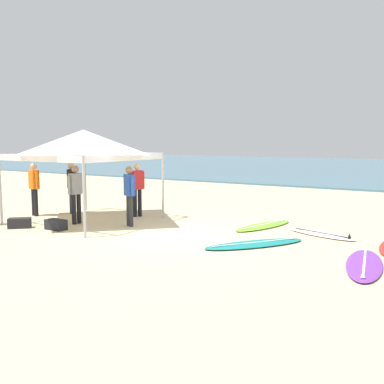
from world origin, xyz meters
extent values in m
plane|color=beige|center=(0.00, 0.00, 0.00)|extent=(80.00, 80.00, 0.00)
cube|color=teal|center=(0.00, 30.93, 0.05)|extent=(80.00, 36.00, 0.10)
cylinder|color=#B7B7BC|center=(-4.82, -1.53, 1.02)|extent=(0.07, 0.07, 2.05)
cylinder|color=#B7B7BC|center=(-1.45, -1.53, 1.02)|extent=(0.07, 0.07, 2.05)
cylinder|color=#B7B7BC|center=(-4.82, 1.83, 1.02)|extent=(0.07, 0.07, 2.05)
cylinder|color=#B7B7BC|center=(-1.45, 1.83, 1.02)|extent=(0.07, 0.07, 2.05)
cube|color=white|center=(-3.14, -1.53, 1.96)|extent=(3.36, 0.03, 0.18)
cube|color=white|center=(-3.14, 1.83, 1.96)|extent=(3.36, 0.03, 0.18)
cube|color=white|center=(-4.82, 0.15, 1.96)|extent=(0.03, 3.36, 0.18)
cube|color=white|center=(-1.45, 0.15, 1.96)|extent=(0.03, 3.36, 0.18)
pyramid|color=white|center=(-3.14, 0.15, 2.40)|extent=(3.48, 3.48, 0.70)
ellipsoid|color=purple|center=(5.06, -0.50, 0.04)|extent=(1.11, 2.60, 0.07)
cube|color=white|center=(5.06, -0.50, 0.07)|extent=(0.42, 2.11, 0.01)
cone|color=white|center=(5.24, -1.52, 0.13)|extent=(0.09, 0.09, 0.12)
ellipsoid|color=#19847F|center=(2.52, -0.03, 0.04)|extent=(2.05, 2.52, 0.07)
cube|color=white|center=(2.52, -0.03, 0.07)|extent=(1.29, 1.82, 0.01)
cone|color=white|center=(3.12, 0.84, 0.13)|extent=(0.09, 0.09, 0.12)
ellipsoid|color=white|center=(3.52, 1.88, 0.04)|extent=(1.99, 1.09, 0.07)
cube|color=black|center=(3.52, 1.88, 0.07)|extent=(1.57, 0.55, 0.01)
cone|color=black|center=(4.28, 1.63, 0.13)|extent=(0.09, 0.09, 0.12)
ellipsoid|color=#7AD12D|center=(1.79, 2.17, 0.04)|extent=(1.16, 2.40, 0.07)
cube|color=white|center=(1.79, 2.17, 0.07)|extent=(0.51, 1.92, 0.01)
cone|color=white|center=(2.02, 3.09, 0.13)|extent=(0.09, 0.09, 0.12)
cylinder|color=black|center=(-3.05, -0.39, 0.44)|extent=(0.13, 0.13, 0.88)
cylinder|color=black|center=(-3.03, -0.21, 0.44)|extent=(0.13, 0.13, 0.88)
cube|color=gray|center=(-3.04, -0.30, 1.18)|extent=(0.26, 0.38, 0.60)
sphere|color=#9E7051|center=(-3.04, -0.30, 1.60)|extent=(0.21, 0.21, 0.21)
cylinder|color=gray|center=(-3.06, -0.53, 1.16)|extent=(0.09, 0.09, 0.54)
cylinder|color=gray|center=(-3.01, -0.07, 1.16)|extent=(0.09, 0.09, 0.54)
cylinder|color=black|center=(-5.33, 0.01, 0.44)|extent=(0.13, 0.13, 0.88)
cylinder|color=black|center=(-5.15, -0.03, 0.44)|extent=(0.13, 0.13, 0.88)
cube|color=orange|center=(-5.24, -0.01, 1.18)|extent=(0.41, 0.31, 0.60)
sphere|color=tan|center=(-5.24, -0.01, 1.60)|extent=(0.21, 0.21, 0.21)
cylinder|color=orange|center=(-5.46, 0.05, 1.16)|extent=(0.09, 0.09, 0.54)
cylinder|color=orange|center=(-5.02, -0.07, 1.16)|extent=(0.09, 0.09, 0.54)
cylinder|color=#2D2D33|center=(-1.41, 0.21, 0.44)|extent=(0.13, 0.13, 0.88)
cylinder|color=#2D2D33|center=(-1.57, 0.30, 0.44)|extent=(0.13, 0.13, 0.88)
cube|color=#2851B2|center=(-1.49, 0.26, 1.18)|extent=(0.42, 0.37, 0.60)
sphere|color=#9E7051|center=(-1.49, 0.26, 1.60)|extent=(0.21, 0.21, 0.21)
cylinder|color=#2851B2|center=(-1.29, 0.14, 1.16)|extent=(0.09, 0.09, 0.54)
cylinder|color=#2851B2|center=(-1.69, 0.37, 1.16)|extent=(0.09, 0.09, 0.54)
cylinder|color=black|center=(-2.30, 1.73, 0.44)|extent=(0.13, 0.13, 0.88)
cylinder|color=black|center=(-2.36, 1.56, 0.44)|extent=(0.13, 0.13, 0.88)
cube|color=red|center=(-2.33, 1.64, 1.18)|extent=(0.32, 0.41, 0.60)
sphere|color=beige|center=(-2.33, 1.64, 1.60)|extent=(0.21, 0.21, 0.21)
cylinder|color=red|center=(-2.26, 1.86, 1.16)|extent=(0.09, 0.09, 0.54)
cylinder|color=red|center=(-2.40, 1.42, 1.16)|extent=(0.09, 0.09, 0.54)
cylinder|color=#2D2D33|center=(-4.65, 1.05, 0.44)|extent=(0.13, 0.13, 0.88)
cylinder|color=#2D2D33|center=(-4.54, 0.90, 0.44)|extent=(0.13, 0.13, 0.88)
cube|color=black|center=(-4.59, 0.98, 1.18)|extent=(0.39, 0.42, 0.60)
sphere|color=tan|center=(-4.59, 0.98, 1.60)|extent=(0.21, 0.21, 0.21)
cylinder|color=black|center=(-4.73, 1.16, 1.16)|extent=(0.09, 0.09, 0.54)
cylinder|color=black|center=(-4.45, 0.79, 1.16)|extent=(0.09, 0.09, 0.54)
cube|color=#232328|center=(-3.93, -1.60, 0.14)|extent=(0.66, 0.64, 0.28)
cube|color=#232328|center=(-2.88, -1.22, 0.14)|extent=(0.61, 0.34, 0.28)
camera|label=1|loc=(6.79, -9.58, 2.45)|focal=42.38mm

